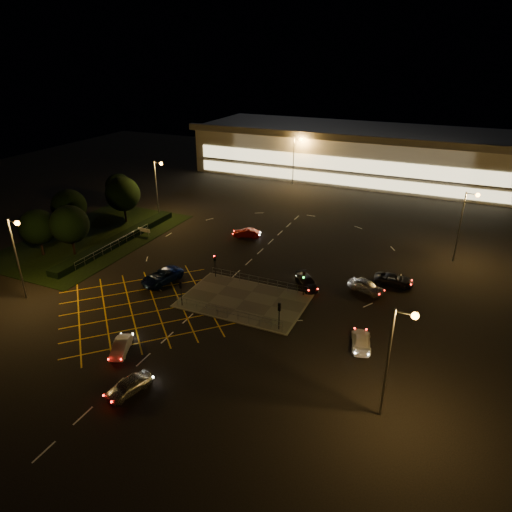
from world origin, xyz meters
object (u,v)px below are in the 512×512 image
at_px(car_left_blue, 162,276).
at_px(car_right_silver, 366,286).
at_px(signal_sw, 181,288).
at_px(signal_ne, 304,278).
at_px(signal_nw, 215,261).
at_px(car_queue_white, 121,347).
at_px(signal_se, 279,311).
at_px(car_circ_red, 247,233).
at_px(car_approach_white, 361,341).
at_px(car_far_dkgrey, 307,282).
at_px(car_east_grey, 394,280).
at_px(car_near_silver, 129,386).

bearing_deg(car_left_blue, car_right_silver, 31.74).
relative_size(signal_sw, signal_ne, 1.00).
distance_m(signal_ne, car_right_silver, 8.02).
bearing_deg(signal_nw, car_queue_white, -92.21).
bearing_deg(signal_se, signal_nw, -33.65).
height_order(signal_sw, car_queue_white, signal_sw).
distance_m(car_queue_white, car_right_silver, 29.31).
xyz_separation_m(signal_ne, car_left_blue, (-17.58, -3.88, -1.58)).
xyz_separation_m(signal_se, signal_ne, (0.00, 7.99, 0.00)).
bearing_deg(signal_se, car_left_blue, -13.16).
bearing_deg(car_circ_red, car_approach_white, 29.25).
xyz_separation_m(signal_nw, car_far_dkgrey, (11.66, 2.39, -1.71)).
height_order(signal_se, car_right_silver, signal_se).
xyz_separation_m(car_far_dkgrey, car_east_grey, (9.81, 5.05, 0.02)).
bearing_deg(car_queue_white, car_right_silver, 25.40).
relative_size(car_queue_white, car_left_blue, 0.67).
distance_m(car_far_dkgrey, car_east_grey, 11.04).
xyz_separation_m(car_queue_white, car_approach_white, (21.22, 10.51, 0.04)).
height_order(car_far_dkgrey, car_circ_red, car_circ_red).
relative_size(signal_nw, car_circ_red, 0.77).
relative_size(signal_nw, car_right_silver, 0.69).
xyz_separation_m(car_far_dkgrey, car_right_silver, (7.02, 1.77, 0.12)).
distance_m(signal_ne, car_east_grey, 12.16).
bearing_deg(car_far_dkgrey, car_circ_red, 99.92).
bearing_deg(car_east_grey, car_circ_red, 72.11).
bearing_deg(car_left_blue, car_queue_white, -57.30).
bearing_deg(signal_sw, car_circ_red, -84.32).
relative_size(signal_sw, car_right_silver, 0.69).
relative_size(signal_ne, car_approach_white, 0.69).
xyz_separation_m(car_queue_white, car_east_grey, (22.16, 25.29, 0.05)).
height_order(car_queue_white, car_right_silver, car_right_silver).
height_order(signal_se, signal_ne, same).
relative_size(car_right_silver, car_circ_red, 1.12).
bearing_deg(signal_ne, car_approach_white, -40.70).
relative_size(signal_sw, car_left_blue, 0.55).
relative_size(car_circ_red, car_east_grey, 0.84).
relative_size(car_queue_white, car_far_dkgrey, 0.84).
relative_size(signal_se, car_near_silver, 0.75).
relative_size(signal_nw, car_left_blue, 0.55).
bearing_deg(car_left_blue, car_approach_white, 5.85).
xyz_separation_m(signal_nw, car_circ_red, (-2.21, 14.22, -1.69)).
xyz_separation_m(signal_sw, signal_nw, (0.00, 7.99, 0.00)).
bearing_deg(car_right_silver, signal_sw, 142.27).
relative_size(car_left_blue, car_circ_red, 1.39).
relative_size(signal_sw, car_circ_red, 0.77).
distance_m(car_left_blue, car_approach_white, 26.34).
xyz_separation_m(car_near_silver, car_queue_white, (-4.37, 4.35, -0.09)).
bearing_deg(car_circ_red, car_east_grey, 56.74).
relative_size(signal_nw, car_queue_white, 0.83).
xyz_separation_m(car_left_blue, car_circ_red, (3.37, 18.10, -0.12)).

